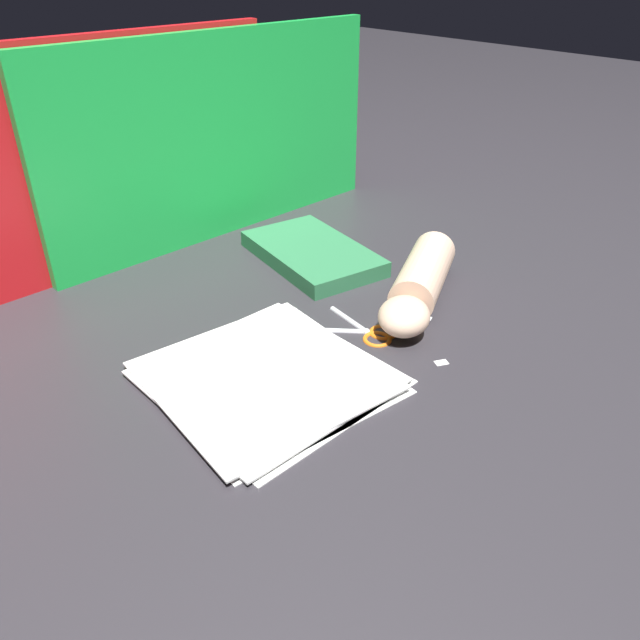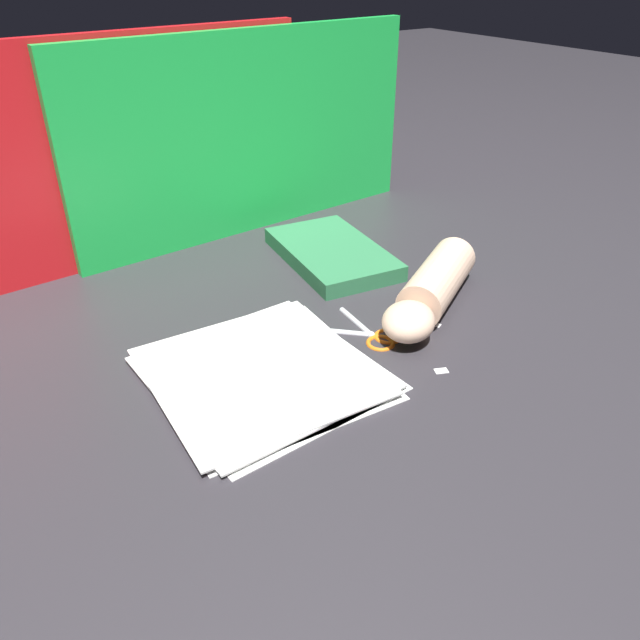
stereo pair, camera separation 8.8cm
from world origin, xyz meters
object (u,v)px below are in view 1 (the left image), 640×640
paper_stack (268,377)px  book_closed (312,253)px  scissors (367,330)px  hand_forearm (419,284)px

paper_stack → book_closed: book_closed is taller
scissors → hand_forearm: (0.13, 0.01, 0.03)m
book_closed → hand_forearm: size_ratio=1.00×
book_closed → hand_forearm: hand_forearm is taller
scissors → hand_forearm: 0.13m
paper_stack → scissors: size_ratio=2.21×
paper_stack → book_closed: 0.38m
scissors → hand_forearm: bearing=4.4°
book_closed → scissors: size_ratio=2.09×
paper_stack → book_closed: bearing=40.8°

